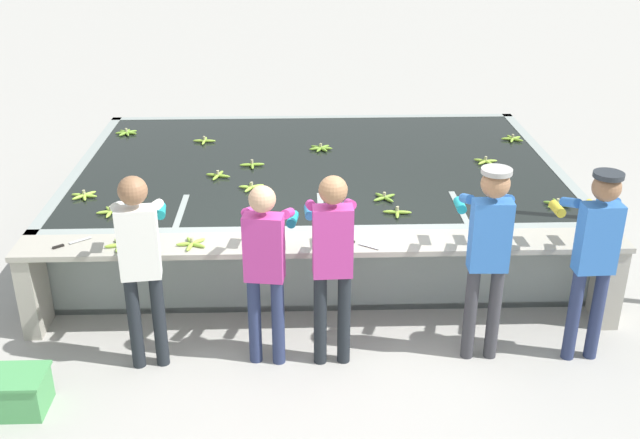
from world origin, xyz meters
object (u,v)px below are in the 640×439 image
(banana_bunch_floating_8, at_px, (134,195))
(worker_4, at_px, (595,247))
(banana_bunch_floating_9, at_px, (84,195))
(worker_1, at_px, (265,259))
(banana_bunch_floating_6, at_px, (218,175))
(banana_bunch_floating_0, at_px, (127,133))
(banana_bunch_floating_3, at_px, (252,187))
(banana_bunch_floating_11, at_px, (321,148))
(banana_bunch_floating_4, at_px, (384,197))
(knife_1, at_px, (356,243))
(crate, at_px, (12,392))
(banana_bunch_ledge_1, at_px, (121,245))
(knife_0, at_px, (66,244))
(banana_bunch_floating_1, at_px, (512,139))
(worker_3, at_px, (488,245))
(banana_bunch_floating_2, at_px, (558,204))
(banana_bunch_floating_5, at_px, (252,165))
(worker_0, at_px, (140,254))
(banana_bunch_ledge_0, at_px, (192,244))
(banana_bunch_floating_10, at_px, (486,161))
(banana_bunch_floating_13, at_px, (111,212))
(worker_2, at_px, (332,253))
(banana_bunch_floating_12, at_px, (397,212))
(banana_bunch_floating_7, at_px, (204,141))

(banana_bunch_floating_8, bearing_deg, worker_4, -22.41)
(banana_bunch_floating_9, bearing_deg, worker_1, -41.32)
(banana_bunch_floating_6, height_order, banana_bunch_floating_8, same)
(worker_4, relative_size, banana_bunch_floating_0, 6.11)
(banana_bunch_floating_6, bearing_deg, banana_bunch_floating_3, -42.88)
(banana_bunch_floating_6, relative_size, banana_bunch_floating_11, 0.99)
(banana_bunch_floating_4, xyz_separation_m, banana_bunch_floating_9, (-3.05, 0.15, -0.00))
(knife_1, relative_size, crate, 0.56)
(banana_bunch_ledge_1, height_order, knife_0, banana_bunch_ledge_1)
(banana_bunch_floating_11, relative_size, knife_0, 0.95)
(banana_bunch_floating_1, xyz_separation_m, banana_bunch_floating_6, (-3.54, -1.16, 0.00))
(worker_4, bearing_deg, worker_3, 177.38)
(banana_bunch_floating_6, relative_size, knife_0, 0.94)
(worker_1, xyz_separation_m, worker_3, (1.83, 0.01, 0.10))
(banana_bunch_floating_4, bearing_deg, banana_bunch_ledge_1, -157.47)
(banana_bunch_floating_2, height_order, banana_bunch_floating_5, same)
(worker_0, relative_size, banana_bunch_floating_0, 6.14)
(worker_0, bearing_deg, banana_bunch_ledge_0, 57.36)
(banana_bunch_floating_6, xyz_separation_m, banana_bunch_floating_9, (-1.31, -0.53, -0.00))
(banana_bunch_floating_11, xyz_separation_m, knife_0, (-2.33, -2.53, -0.01))
(banana_bunch_floating_8, bearing_deg, worker_3, -27.08)
(worker_0, relative_size, worker_1, 1.06)
(banana_bunch_ledge_1, bearing_deg, knife_1, -0.18)
(worker_0, xyz_separation_m, knife_0, (-0.77, 0.57, -0.18))
(banana_bunch_floating_10, height_order, banana_bunch_floating_13, same)
(worker_2, xyz_separation_m, banana_bunch_floating_10, (1.87, 2.58, -0.16))
(banana_bunch_floating_6, xyz_separation_m, knife_1, (1.38, -1.70, -0.01))
(worker_4, distance_m, banana_bunch_floating_11, 3.78)
(knife_1, bearing_deg, banana_bunch_floating_2, 21.04)
(banana_bunch_floating_2, bearing_deg, worker_0, -161.16)
(worker_4, bearing_deg, worker_2, 179.81)
(worker_1, bearing_deg, banana_bunch_floating_11, 79.76)
(banana_bunch_floating_6, distance_m, banana_bunch_floating_12, 2.10)
(banana_bunch_floating_3, bearing_deg, banana_bunch_ledge_0, -108.91)
(banana_bunch_floating_1, bearing_deg, banana_bunch_floating_3, -154.28)
(banana_bunch_floating_3, relative_size, banana_bunch_floating_4, 1.09)
(worker_3, height_order, banana_bunch_floating_4, worker_3)
(banana_bunch_floating_11, bearing_deg, worker_3, -67.52)
(banana_bunch_floating_3, height_order, banana_bunch_ledge_0, banana_bunch_ledge_0)
(banana_bunch_floating_12, height_order, banana_bunch_ledge_0, banana_bunch_ledge_0)
(worker_3, xyz_separation_m, banana_bunch_floating_7, (-2.69, 3.39, -0.20))
(banana_bunch_floating_13, height_order, crate, banana_bunch_floating_13)
(banana_bunch_floating_6, bearing_deg, worker_2, -62.83)
(banana_bunch_floating_9, distance_m, banana_bunch_ledge_0, 1.70)
(banana_bunch_floating_11, xyz_separation_m, banana_bunch_ledge_1, (-1.84, -2.57, 0.00))
(worker_3, distance_m, banana_bunch_ledge_0, 2.54)
(worker_0, distance_m, banana_bunch_floating_9, 1.92)
(worker_1, height_order, banana_bunch_floating_4, worker_1)
(banana_bunch_floating_4, relative_size, banana_bunch_floating_9, 0.90)
(banana_bunch_floating_11, distance_m, banana_bunch_ledge_1, 3.16)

